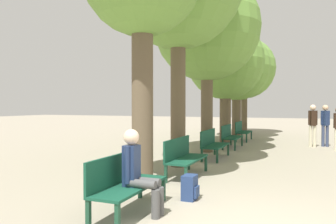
{
  "coord_description": "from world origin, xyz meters",
  "views": [
    {
      "loc": [
        0.59,
        -4.04,
        1.66
      ],
      "look_at": [
        -2.51,
        3.62,
        1.49
      ],
      "focal_mm": 35.0,
      "sensor_mm": 36.0,
      "label": 1
    }
  ],
  "objects_px": {
    "bench_row_4": "(242,130)",
    "tree_row_5": "(244,68)",
    "bench_row_0": "(124,180)",
    "tree_row_2": "(207,29)",
    "person_seated": "(138,170)",
    "backpack": "(190,188)",
    "bench_row_2": "(212,143)",
    "bench_row_3": "(230,135)",
    "bench_row_1": "(183,155)",
    "pedestrian_far": "(325,123)",
    "tree_row_4": "(237,68)",
    "tree_row_3": "(225,62)",
    "pedestrian_mid": "(313,123)"
  },
  "relations": [
    {
      "from": "pedestrian_far",
      "to": "tree_row_2",
      "type": "bearing_deg",
      "value": -141.16
    },
    {
      "from": "bench_row_2",
      "to": "tree_row_3",
      "type": "distance_m",
      "value": 5.37
    },
    {
      "from": "bench_row_1",
      "to": "bench_row_0",
      "type": "bearing_deg",
      "value": -90.0
    },
    {
      "from": "bench_row_4",
      "to": "tree_row_5",
      "type": "bearing_deg",
      "value": 97.5
    },
    {
      "from": "tree_row_2",
      "to": "tree_row_4",
      "type": "relative_size",
      "value": 1.17
    },
    {
      "from": "tree_row_2",
      "to": "bench_row_0",
      "type": "bearing_deg",
      "value": -85.45
    },
    {
      "from": "tree_row_5",
      "to": "person_seated",
      "type": "distance_m",
      "value": 15.46
    },
    {
      "from": "bench_row_1",
      "to": "tree_row_3",
      "type": "bearing_deg",
      "value": 94.35
    },
    {
      "from": "bench_row_3",
      "to": "tree_row_5",
      "type": "height_order",
      "value": "tree_row_5"
    },
    {
      "from": "bench_row_1",
      "to": "tree_row_5",
      "type": "distance_m",
      "value": 12.8
    },
    {
      "from": "bench_row_2",
      "to": "tree_row_4",
      "type": "height_order",
      "value": "tree_row_4"
    },
    {
      "from": "backpack",
      "to": "bench_row_2",
      "type": "bearing_deg",
      "value": 99.37
    },
    {
      "from": "bench_row_2",
      "to": "bench_row_3",
      "type": "relative_size",
      "value": 1.0
    },
    {
      "from": "tree_row_2",
      "to": "tree_row_4",
      "type": "height_order",
      "value": "tree_row_2"
    },
    {
      "from": "tree_row_3",
      "to": "pedestrian_far",
      "type": "xyz_separation_m",
      "value": [
        4.0,
        0.15,
        -2.61
      ]
    },
    {
      "from": "tree_row_5",
      "to": "person_seated",
      "type": "xyz_separation_m",
      "value": [
        0.79,
        -15.11,
        -3.13
      ]
    },
    {
      "from": "tree_row_5",
      "to": "pedestrian_far",
      "type": "distance_m",
      "value": 7.07
    },
    {
      "from": "bench_row_1",
      "to": "backpack",
      "type": "xyz_separation_m",
      "value": [
        0.74,
        -1.75,
        -0.28
      ]
    },
    {
      "from": "bench_row_0",
      "to": "person_seated",
      "type": "relative_size",
      "value": 1.26
    },
    {
      "from": "bench_row_3",
      "to": "tree_row_4",
      "type": "relative_size",
      "value": 0.31
    },
    {
      "from": "backpack",
      "to": "pedestrian_far",
      "type": "xyz_separation_m",
      "value": [
        2.71,
        9.02,
        0.74
      ]
    },
    {
      "from": "bench_row_3",
      "to": "bench_row_4",
      "type": "relative_size",
      "value": 1.0
    },
    {
      "from": "tree_row_5",
      "to": "pedestrian_far",
      "type": "xyz_separation_m",
      "value": [
        4.0,
        -5.08,
        -2.85
      ]
    },
    {
      "from": "tree_row_2",
      "to": "pedestrian_mid",
      "type": "relative_size",
      "value": 3.71
    },
    {
      "from": "tree_row_2",
      "to": "tree_row_4",
      "type": "xyz_separation_m",
      "value": [
        0.0,
        5.77,
        -0.76
      ]
    },
    {
      "from": "tree_row_3",
      "to": "backpack",
      "type": "bearing_deg",
      "value": -81.77
    },
    {
      "from": "bench_row_0",
      "to": "tree_row_2",
      "type": "bearing_deg",
      "value": 94.55
    },
    {
      "from": "bench_row_3",
      "to": "tree_row_2",
      "type": "distance_m",
      "value": 4.15
    },
    {
      "from": "bench_row_0",
      "to": "bench_row_3",
      "type": "xyz_separation_m",
      "value": [
        0.0,
        8.24,
        0.0
      ]
    },
    {
      "from": "tree_row_2",
      "to": "person_seated",
      "type": "relative_size",
      "value": 4.82
    },
    {
      "from": "bench_row_1",
      "to": "bench_row_2",
      "type": "distance_m",
      "value": 2.75
    },
    {
      "from": "tree_row_3",
      "to": "backpack",
      "type": "relative_size",
      "value": 12.2
    },
    {
      "from": "bench_row_1",
      "to": "pedestrian_far",
      "type": "height_order",
      "value": "pedestrian_far"
    },
    {
      "from": "bench_row_0",
      "to": "bench_row_2",
      "type": "xyz_separation_m",
      "value": [
        0.0,
        5.49,
        0.0
      ]
    },
    {
      "from": "bench_row_0",
      "to": "tree_row_2",
      "type": "relative_size",
      "value": 0.26
    },
    {
      "from": "bench_row_0",
      "to": "pedestrian_mid",
      "type": "bearing_deg",
      "value": 72.82
    },
    {
      "from": "tree_row_5",
      "to": "backpack",
      "type": "bearing_deg",
      "value": -84.8
    },
    {
      "from": "tree_row_4",
      "to": "pedestrian_mid",
      "type": "height_order",
      "value": "tree_row_4"
    },
    {
      "from": "bench_row_4",
      "to": "bench_row_2",
      "type": "bearing_deg",
      "value": -90.0
    },
    {
      "from": "bench_row_1",
      "to": "backpack",
      "type": "height_order",
      "value": "bench_row_1"
    },
    {
      "from": "bench_row_1",
      "to": "tree_row_5",
      "type": "xyz_separation_m",
      "value": [
        -0.54,
        12.35,
        3.32
      ]
    },
    {
      "from": "bench_row_0",
      "to": "bench_row_4",
      "type": "relative_size",
      "value": 1.0
    },
    {
      "from": "bench_row_0",
      "to": "tree_row_5",
      "type": "height_order",
      "value": "tree_row_5"
    },
    {
      "from": "bench_row_2",
      "to": "pedestrian_mid",
      "type": "xyz_separation_m",
      "value": [
        2.99,
        4.16,
        0.47
      ]
    },
    {
      "from": "bench_row_1",
      "to": "tree_row_4",
      "type": "xyz_separation_m",
      "value": [
        -0.54,
        9.82,
        3.09
      ]
    },
    {
      "from": "bench_row_0",
      "to": "bench_row_4",
      "type": "height_order",
      "value": "same"
    },
    {
      "from": "bench_row_2",
      "to": "bench_row_3",
      "type": "bearing_deg",
      "value": 90.0
    },
    {
      "from": "bench_row_2",
      "to": "bench_row_4",
      "type": "bearing_deg",
      "value": 90.0
    },
    {
      "from": "bench_row_3",
      "to": "tree_row_2",
      "type": "xyz_separation_m",
      "value": [
        -0.54,
        -1.44,
        3.85
      ]
    },
    {
      "from": "bench_row_3",
      "to": "person_seated",
      "type": "bearing_deg",
      "value": -88.27
    }
  ]
}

